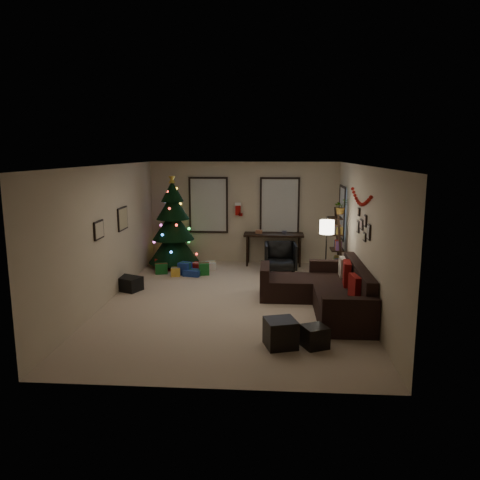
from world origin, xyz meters
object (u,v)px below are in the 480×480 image
christmas_tree (173,228)px  desk (274,237)px  desk_chair (281,257)px  bookshelf (338,245)px  sofa (327,293)px

christmas_tree → desk: bearing=8.0°
desk → desk_chair: (0.18, -0.65, -0.38)m
christmas_tree → desk: 2.63m
desk → bookshelf: (1.50, -1.28, 0.07)m
desk → bookshelf: 1.97m
desk_chair → bookshelf: (1.32, -0.63, 0.45)m
christmas_tree → sofa: 4.79m
desk → bookshelf: bearing=-40.5°
sofa → desk_chair: size_ratio=3.86×
desk_chair → bookshelf: size_ratio=0.44×
christmas_tree → desk_chair: christmas_tree is taller
sofa → bookshelf: size_ratio=1.68×
bookshelf → sofa: bearing=-102.4°
desk → sofa: bearing=-73.2°
sofa → desk: (-1.03, 3.41, 0.45)m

